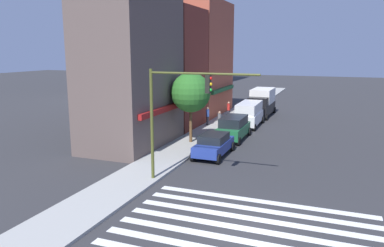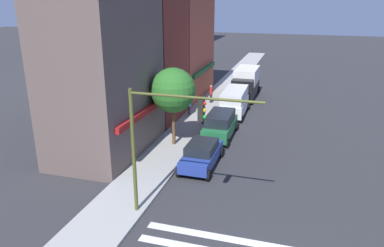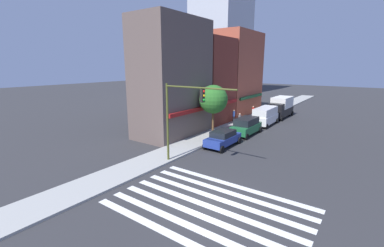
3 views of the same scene
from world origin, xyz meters
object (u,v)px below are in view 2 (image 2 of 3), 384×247
sedan_blue (202,154)px  suv_green (220,124)px  street_tree (173,90)px  van_white (235,101)px  traffic_signal (162,132)px  pedestrian_grey_coat (203,113)px  pedestrian_red_jacket (211,93)px  box_truck_black (246,83)px  pedestrian_blue_shirt (190,105)px

sedan_blue → suv_green: size_ratio=0.93×
street_tree → van_white: bearing=-18.1°
traffic_signal → sedan_blue: bearing=-2.3°
pedestrian_grey_coat → street_tree: street_tree is taller
sedan_blue → street_tree: street_tree is taller
traffic_signal → pedestrian_red_jacket: (20.30, 2.64, -3.36)m
van_white → box_truck_black: 6.52m
traffic_signal → street_tree: 9.19m
pedestrian_grey_coat → street_tree: bearing=75.0°
pedestrian_grey_coat → street_tree: 5.87m
van_white → pedestrian_grey_coat: (-3.62, 1.93, -0.21)m
van_white → traffic_signal: bearing=177.8°
pedestrian_grey_coat → traffic_signal: bearing=92.0°
pedestrian_blue_shirt → pedestrian_grey_coat: 2.65m
box_truck_black → pedestrian_grey_coat: (-10.14, 1.93, -0.51)m
traffic_signal → street_tree: size_ratio=1.15×
pedestrian_red_jacket → street_tree: bearing=-143.3°
traffic_signal → sedan_blue: traffic_signal is taller
van_white → box_truck_black: bearing=-1.4°
sedan_blue → pedestrian_red_jacket: bearing=11.6°
pedestrian_red_jacket → box_truck_black: bearing=-2.2°
traffic_signal → sedan_blue: 7.08m
suv_green → pedestrian_red_jacket: suv_green is taller
pedestrian_red_jacket → pedestrian_blue_shirt: (-4.57, 0.84, 0.00)m
box_truck_black → traffic_signal: bearing=179.7°
van_white → pedestrian_blue_shirt: 4.08m
pedestrian_blue_shirt → pedestrian_grey_coat: (-1.96, -1.79, 0.00)m
traffic_signal → van_white: traffic_signal is taller
pedestrian_blue_shirt → van_white: bearing=77.7°
pedestrian_blue_shirt → suv_green: bearing=4.7°
traffic_signal → pedestrian_red_jacket: bearing=7.4°
sedan_blue → suv_green: 5.38m
box_truck_black → street_tree: (-15.09, 2.80, 2.51)m
traffic_signal → pedestrian_red_jacket: traffic_signal is taller
traffic_signal → box_truck_black: size_ratio=1.02×
sedan_blue → suv_green: suv_green is taller
sedan_blue → van_white: (11.31, -0.00, 0.44)m
sedan_blue → pedestrian_red_jacket: (14.20, 2.88, 0.23)m
pedestrian_grey_coat → sedan_blue: bearing=99.1°
traffic_signal → van_white: size_ratio=1.26×
van_white → pedestrian_blue_shirt: bearing=112.7°
box_truck_black → pedestrian_grey_coat: box_truck_black is taller
van_white → street_tree: size_ratio=0.91×
pedestrian_grey_coat → pedestrian_red_jacket: bearing=-86.7°
traffic_signal → pedestrian_blue_shirt: traffic_signal is taller
sedan_blue → van_white: bearing=0.1°
van_white → pedestrian_grey_coat: van_white is taller
pedestrian_blue_shirt → street_tree: (-6.91, -0.92, 3.03)m
pedestrian_red_jacket → street_tree: (-11.48, -0.08, 3.03)m
pedestrian_red_jacket → traffic_signal: bearing=-136.3°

